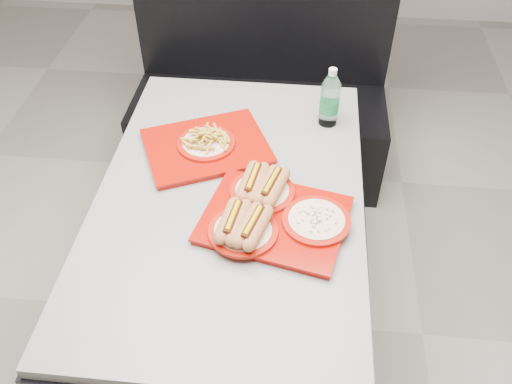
# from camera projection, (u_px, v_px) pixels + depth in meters

# --- Properties ---
(ground) EXTENTS (6.00, 6.00, 0.00)m
(ground) POSITION_uv_depth(u_px,v_px,m) (236.00, 318.00, 2.35)
(ground) COLOR gray
(ground) RESTS_ON ground
(diner_table) EXTENTS (0.92, 1.42, 0.75)m
(diner_table) POSITION_uv_depth(u_px,v_px,m) (231.00, 226.00, 1.95)
(diner_table) COLOR black
(diner_table) RESTS_ON ground
(booth_bench) EXTENTS (1.30, 0.57, 1.35)m
(booth_bench) POSITION_uv_depth(u_px,v_px,m) (260.00, 99.00, 2.87)
(booth_bench) COLOR black
(booth_bench) RESTS_ON ground
(tray_near) EXTENTS (0.51, 0.44, 0.10)m
(tray_near) POSITION_uv_depth(u_px,v_px,m) (269.00, 213.00, 1.72)
(tray_near) COLOR #9C0D04
(tray_near) RESTS_ON diner_table
(tray_far) EXTENTS (0.54, 0.49, 0.09)m
(tray_far) POSITION_uv_depth(u_px,v_px,m) (206.00, 144.00, 1.99)
(tray_far) COLOR #9C0D04
(tray_far) RESTS_ON diner_table
(water_bottle) EXTENTS (0.08, 0.08, 0.24)m
(water_bottle) POSITION_uv_depth(u_px,v_px,m) (330.00, 100.00, 2.06)
(water_bottle) COLOR silver
(water_bottle) RESTS_ON diner_table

